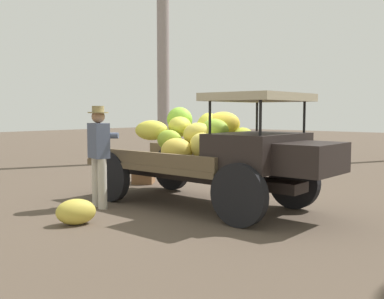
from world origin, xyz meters
TOP-DOWN VIEW (x-y plane):
  - ground_plane at (0.00, 0.00)m, footprint 60.00×60.00m
  - truck at (0.19, -0.13)m, footprint 4.51×1.95m
  - farmer at (-1.36, -1.40)m, footprint 0.54×0.50m
  - wooden_crate at (-2.67, 0.88)m, footprint 0.68×0.70m
  - loose_banana_bunch at (-0.69, -2.36)m, footprint 0.56×0.67m

SIDE VIEW (x-z plane):
  - ground_plane at x=0.00m, z-range 0.00..0.00m
  - loose_banana_bunch at x=-0.69m, z-range -0.01..0.38m
  - wooden_crate at x=-2.67m, z-range 0.00..0.48m
  - truck at x=0.19m, z-range 0.02..1.91m
  - farmer at x=-1.36m, z-range 0.12..1.83m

